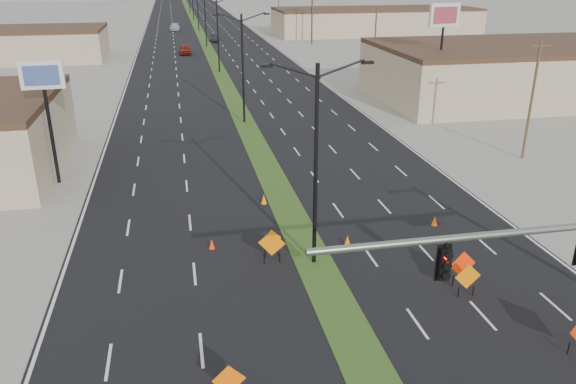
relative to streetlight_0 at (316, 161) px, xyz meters
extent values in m
cube|color=black|center=(0.00, 88.00, -5.42)|extent=(25.00, 400.00, 0.02)
cube|color=#334F1C|center=(0.00, 88.00, -5.42)|extent=(2.00, 400.00, 0.04)
cube|color=tan|center=(-32.00, 73.00, -3.17)|extent=(30.00, 14.00, 4.50)
cube|color=tan|center=(34.00, 33.00, -2.67)|extent=(36.00, 18.00, 5.50)
cube|color=tan|center=(38.00, 98.00, -2.92)|extent=(44.00, 16.00, 5.00)
cylinder|color=slate|center=(5.20, -10.00, 0.68)|extent=(16.00, 0.24, 0.24)
cube|color=black|center=(1.70, -10.00, -0.20)|extent=(0.50, 0.28, 1.30)
sphere|color=#FF0C05|center=(1.70, -10.16, 0.15)|extent=(0.22, 0.22, 0.22)
cylinder|color=black|center=(0.00, 0.00, -0.42)|extent=(0.20, 0.20, 10.00)
cube|color=black|center=(-2.30, 0.00, 4.53)|extent=(0.55, 0.24, 0.14)
cube|color=black|center=(2.30, 0.00, 4.53)|extent=(0.55, 0.24, 0.14)
cylinder|color=black|center=(0.00, 28.00, -0.42)|extent=(0.20, 0.20, 10.00)
cube|color=black|center=(-2.30, 28.00, 4.53)|extent=(0.55, 0.24, 0.14)
cube|color=black|center=(2.30, 28.00, 4.53)|extent=(0.55, 0.24, 0.14)
cylinder|color=black|center=(0.00, 56.00, -0.42)|extent=(0.20, 0.20, 10.00)
cylinder|color=black|center=(0.00, 84.00, -0.42)|extent=(0.20, 0.20, 10.00)
cylinder|color=black|center=(0.00, 112.00, -0.42)|extent=(0.20, 0.20, 10.00)
cylinder|color=black|center=(0.00, 140.00, -0.42)|extent=(0.20, 0.20, 10.00)
cylinder|color=#4C3823|center=(20.00, 13.00, -0.92)|extent=(0.20, 0.20, 9.00)
cube|color=#4C3823|center=(20.00, 13.00, 3.18)|extent=(1.60, 0.10, 0.10)
cylinder|color=#4C3823|center=(20.00, 48.00, -0.92)|extent=(0.20, 0.20, 9.00)
cube|color=#4C3823|center=(20.00, 48.00, 3.18)|extent=(1.60, 0.10, 0.10)
cylinder|color=#4C3823|center=(20.00, 83.00, -0.92)|extent=(0.20, 0.20, 9.00)
cylinder|color=#4C3823|center=(20.00, 118.00, -0.92)|extent=(0.20, 0.20, 9.00)
imported|color=maroon|center=(-4.17, 74.66, -4.63)|extent=(1.95, 4.65, 1.57)
imported|color=black|center=(2.00, 90.83, -4.70)|extent=(1.72, 4.40, 1.43)
imported|color=#B0B4BB|center=(-5.46, 113.20, -4.65)|extent=(2.55, 5.47, 1.54)
cube|color=#FF6105|center=(-5.19, -9.00, -4.46)|extent=(1.16, 0.07, 1.16)
cube|color=orange|center=(-2.11, 0.31, -4.28)|extent=(1.31, 0.45, 1.36)
cylinder|color=black|center=(-2.50, 0.31, -5.13)|extent=(0.05, 0.05, 0.57)
cylinder|color=black|center=(-1.71, 0.31, -5.13)|extent=(0.05, 0.05, 0.57)
cube|color=orange|center=(-2.00, 0.97, -4.45)|extent=(1.10, 0.46, 1.16)
cylinder|color=black|center=(-2.34, 0.97, -5.18)|extent=(0.05, 0.05, 0.48)
cylinder|color=black|center=(-1.66, 0.97, -5.18)|extent=(0.05, 0.05, 0.48)
cube|color=#F93205|center=(6.23, -3.51, -4.30)|extent=(1.34, 0.17, 1.34)
cylinder|color=black|center=(5.84, -3.51, -5.14)|extent=(0.05, 0.05, 0.56)
cylinder|color=black|center=(6.62, -3.51, -5.14)|extent=(0.05, 0.05, 0.56)
cylinder|color=black|center=(7.90, -9.00, -5.14)|extent=(0.05, 0.05, 0.57)
cube|color=orange|center=(6.01, -4.43, -4.39)|extent=(1.24, 0.04, 1.24)
cylinder|color=black|center=(5.65, -4.43, -5.16)|extent=(0.05, 0.05, 0.52)
cylinder|color=black|center=(6.37, -4.43, -5.16)|extent=(0.05, 0.05, 0.52)
cone|color=#FE3705|center=(-4.97, 2.49, -5.14)|extent=(0.35, 0.35, 0.55)
cone|color=#FF6D05|center=(2.18, 1.39, -5.12)|extent=(0.37, 0.37, 0.61)
cone|color=#F46105|center=(7.90, 2.87, -5.13)|extent=(0.39, 0.39, 0.57)
cone|color=orange|center=(-1.30, 7.95, -5.10)|extent=(0.42, 0.42, 0.63)
cylinder|color=black|center=(-14.67, 14.52, -1.98)|extent=(0.24, 0.24, 6.89)
cube|color=white|center=(-14.67, 14.52, 2.01)|extent=(2.73, 0.49, 1.81)
cube|color=#3E5295|center=(-14.67, 14.32, 2.01)|extent=(2.17, 0.16, 1.27)
cylinder|color=black|center=(20.75, 30.24, -1.07)|extent=(0.24, 0.24, 8.71)
cube|color=white|center=(20.75, 30.24, 3.97)|extent=(3.45, 0.93, 2.29)
cube|color=#9F3546|center=(20.75, 30.04, 3.97)|extent=(2.72, 0.51, 1.60)
cylinder|color=black|center=(20.58, 85.73, -1.15)|extent=(0.24, 0.24, 8.54)
camera|label=1|loc=(-6.22, -24.32, 8.55)|focal=35.00mm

